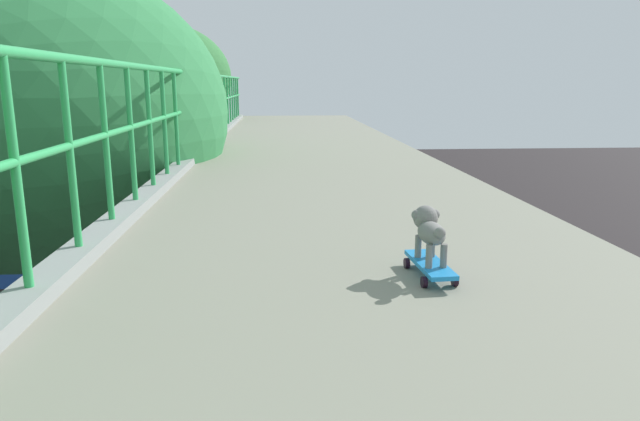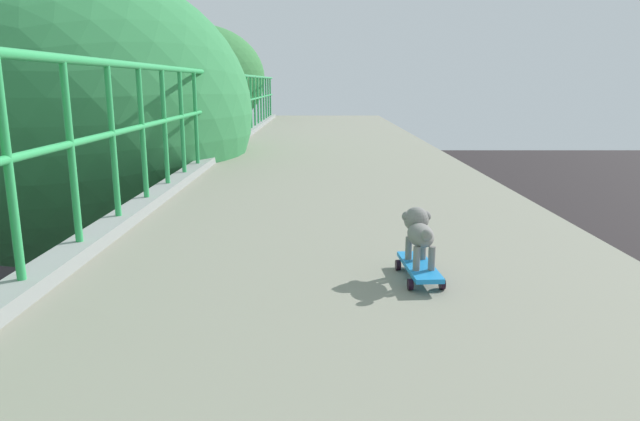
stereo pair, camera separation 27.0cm
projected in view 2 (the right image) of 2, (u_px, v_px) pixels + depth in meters
The scene contains 7 objects.
car_green_fifth at pixel (57, 415), 11.41m from camera, with size 1.78×3.93×1.42m.
car_blue_seventh at pixel (142, 302), 17.16m from camera, with size 1.84×4.53×1.40m.
city_bus at pixel (118, 206), 25.20m from camera, with size 2.49×11.05×3.18m.
roadside_tree_mid at pixel (60, 116), 8.39m from camera, with size 5.69×5.69×8.91m.
roadside_tree_far at pixel (202, 82), 17.21m from camera, with size 3.90×3.90×8.86m.
toy_skateboard at pixel (421, 268), 3.02m from camera, with size 0.21×0.49×0.08m.
small_dog at pixel (421, 230), 3.01m from camera, with size 0.16×0.36×0.29m.
Camera 2 is at (1.21, -1.61, 7.16)m, focal length 31.94 mm.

